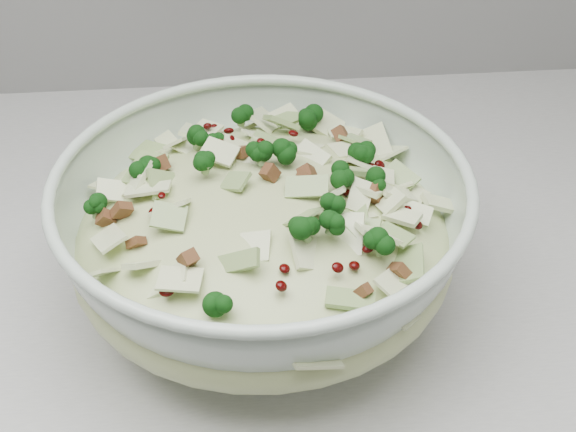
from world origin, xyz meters
name	(u,v)px	position (x,y,z in m)	size (l,w,h in m)	color
mixing_bowl	(263,240)	(-0.05, 1.60, 0.97)	(0.39, 0.39, 0.13)	silver
salad	(262,219)	(-0.05, 1.60, 0.99)	(0.40, 0.40, 0.13)	beige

